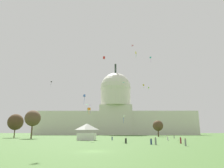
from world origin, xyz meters
TOP-DOWN VIEW (x-y plane):
  - ground_plane at (0.00, 0.00)m, footprint 800.00×800.00m
  - capitol_building at (4.89, 158.58)m, footprint 146.04×28.90m
  - event_tent at (-6.44, 41.36)m, footprint 6.84×4.98m
  - tree_west_mid at (-32.75, 58.17)m, footprint 9.00×9.41m
  - tree_west_far at (-46.30, 70.96)m, footprint 9.05×9.43m
  - tree_east_far at (30.00, 94.03)m, footprint 7.78×7.64m
  - person_grey_mid_center at (18.33, 11.91)m, footprint 0.51×0.51m
  - person_navy_lawn_far_right at (12.00, 17.12)m, footprint 0.48×0.48m
  - person_black_front_left at (6.28, 21.59)m, footprint 0.59×0.59m
  - person_grey_aisle_center at (29.67, 59.94)m, footprint 0.51×0.51m
  - person_grey_back_center at (12.79, 15.72)m, footprint 0.52×0.52m
  - person_navy_edge_east at (2.55, 41.98)m, footprint 0.40×0.40m
  - person_maroon_back_right at (20.27, 21.17)m, footprint 0.51×0.51m
  - person_white_near_tree_west at (21.86, 40.43)m, footprint 0.64×0.64m
  - kite_white_mid at (-19.21, 118.98)m, footprint 1.81×1.18m
  - kite_blue_low at (-8.58, 47.26)m, footprint 0.94×0.94m
  - kite_pink_high at (14.74, 84.19)m, footprint 1.22×1.24m
  - kite_violet_low at (-9.45, 79.62)m, footprint 1.61×1.28m
  - kite_black_high at (-40.05, 103.67)m, footprint 1.07×0.69m
  - kite_red_mid at (-1.08, 51.05)m, footprint 0.99×0.98m
  - kite_gold_high at (25.60, 117.40)m, footprint 1.23×1.26m
  - kite_cyan_high at (10.01, 111.78)m, footprint 1.54×1.54m
  - kite_orange_low at (-4.96, 34.08)m, footprint 1.06×1.06m
  - kite_lime_mid at (27.37, 106.11)m, footprint 0.80×0.85m
  - kite_yellow_high at (13.87, 59.56)m, footprint 0.61×0.67m
  - kite_turquoise_high at (28.97, 102.39)m, footprint 1.22×1.16m
  - kite_green_low at (-9.80, 67.29)m, footprint 1.55×1.49m
  - kite_white_low at (6.52, 37.16)m, footprint 0.56×0.58m

SIDE VIEW (x-z plane):
  - ground_plane at x=0.00m, z-range 0.00..0.00m
  - person_navy_edge_east at x=2.55m, z-range -0.06..1.39m
  - person_black_front_left at x=6.28m, z-range -0.08..1.40m
  - person_white_near_tree_west at x=21.86m, z-range -0.08..1.41m
  - person_navy_lawn_far_right at x=12.00m, z-range -0.07..1.43m
  - person_grey_mid_center at x=18.33m, z-range -0.06..1.56m
  - person_grey_aisle_center at x=29.67m, z-range -0.07..1.61m
  - person_maroon_back_right at x=20.27m, z-range -0.07..1.64m
  - person_grey_back_center at x=12.79m, z-range -0.08..1.68m
  - event_tent at x=-6.44m, z-range 0.06..5.86m
  - tree_east_far at x=30.00m, z-range 1.63..11.34m
  - tree_west_far at x=-46.30m, z-range 1.84..13.51m
  - kite_white_low at x=6.52m, z-range 6.30..9.06m
  - tree_west_mid at x=-32.75m, z-range 2.61..14.87m
  - kite_orange_low at x=-4.96m, z-range 9.00..11.41m
  - kite_green_low at x=-9.80m, z-range 13.37..17.15m
  - kite_violet_low at x=-9.45m, z-range 14.45..18.61m
  - kite_blue_low at x=-8.58m, z-range 14.83..18.88m
  - capitol_building at x=4.89m, z-range -12.89..54.92m
  - kite_white_mid at x=-19.21m, z-range 27.20..31.75m
  - kite_lime_mid at x=27.37m, z-range 31.57..33.98m
  - kite_red_mid at x=-1.08m, z-range 33.91..34.89m
  - kite_black_high at x=-40.05m, z-range 33.87..38.11m
  - kite_gold_high at x=25.60m, z-range 35.64..38.78m
  - kite_cyan_high at x=10.01m, z-range 36.40..38.47m
  - kite_yellow_high at x=13.87m, z-range 38.18..41.39m
  - kite_turquoise_high at x=28.97m, z-range 51.44..55.78m
  - kite_pink_high at x=14.74m, z-range 54.15..55.19m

